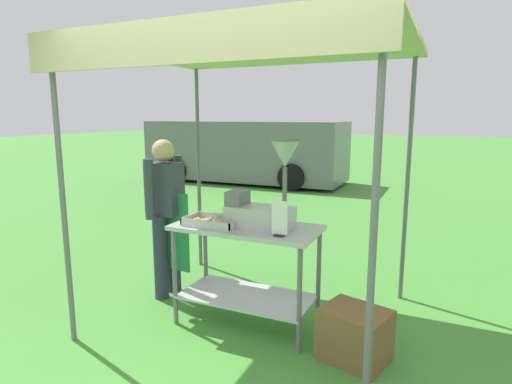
{
  "coord_description": "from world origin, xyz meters",
  "views": [
    {
      "loc": [
        1.32,
        -2.07,
        1.84
      ],
      "look_at": [
        -0.22,
        1.29,
        1.17
      ],
      "focal_mm": 29.62,
      "sensor_mm": 36.0,
      "label": 1
    }
  ],
  "objects_px": {
    "donut_tray": "(214,223)",
    "stall_canopy": "(251,56)",
    "donut_cart": "(246,253)",
    "vendor": "(166,210)",
    "menu_sign": "(280,221)",
    "van_grey": "(245,150)",
    "supply_crate": "(355,335)",
    "donut_fryer": "(265,198)"
  },
  "relations": [
    {
      "from": "stall_canopy",
      "to": "donut_cart",
      "type": "height_order",
      "value": "stall_canopy"
    },
    {
      "from": "donut_tray",
      "to": "vendor",
      "type": "height_order",
      "value": "vendor"
    },
    {
      "from": "supply_crate",
      "to": "van_grey",
      "type": "bearing_deg",
      "value": 121.3
    },
    {
      "from": "supply_crate",
      "to": "stall_canopy",
      "type": "bearing_deg",
      "value": 165.29
    },
    {
      "from": "vendor",
      "to": "menu_sign",
      "type": "bearing_deg",
      "value": -16.83
    },
    {
      "from": "stall_canopy",
      "to": "supply_crate",
      "type": "relative_size",
      "value": 4.55
    },
    {
      "from": "donut_fryer",
      "to": "stall_canopy",
      "type": "bearing_deg",
      "value": 149.85
    },
    {
      "from": "menu_sign",
      "to": "van_grey",
      "type": "height_order",
      "value": "van_grey"
    },
    {
      "from": "stall_canopy",
      "to": "donut_cart",
      "type": "distance_m",
      "value": 1.67
    },
    {
      "from": "vendor",
      "to": "stall_canopy",
      "type": "bearing_deg",
      "value": -7.6
    },
    {
      "from": "donut_fryer",
      "to": "menu_sign",
      "type": "distance_m",
      "value": 0.31
    },
    {
      "from": "donut_tray",
      "to": "donut_fryer",
      "type": "relative_size",
      "value": 0.63
    },
    {
      "from": "van_grey",
      "to": "donut_fryer",
      "type": "bearing_deg",
      "value": -62.85
    },
    {
      "from": "donut_cart",
      "to": "van_grey",
      "type": "height_order",
      "value": "van_grey"
    },
    {
      "from": "donut_cart",
      "to": "van_grey",
      "type": "relative_size",
      "value": 0.23
    },
    {
      "from": "donut_tray",
      "to": "menu_sign",
      "type": "bearing_deg",
      "value": -7.83
    },
    {
      "from": "donut_cart",
      "to": "supply_crate",
      "type": "relative_size",
      "value": 2.21
    },
    {
      "from": "donut_fryer",
      "to": "donut_cart",
      "type": "bearing_deg",
      "value": 179.03
    },
    {
      "from": "donut_tray",
      "to": "van_grey",
      "type": "xyz_separation_m",
      "value": [
        -3.43,
        7.63,
        -0.05
      ]
    },
    {
      "from": "donut_fryer",
      "to": "vendor",
      "type": "relative_size",
      "value": 0.47
    },
    {
      "from": "donut_fryer",
      "to": "menu_sign",
      "type": "height_order",
      "value": "donut_fryer"
    },
    {
      "from": "stall_canopy",
      "to": "van_grey",
      "type": "distance_m",
      "value": 8.42
    },
    {
      "from": "donut_tray",
      "to": "donut_cart",
      "type": "bearing_deg",
      "value": 20.62
    },
    {
      "from": "donut_cart",
      "to": "vendor",
      "type": "relative_size",
      "value": 0.78
    },
    {
      "from": "vendor",
      "to": "van_grey",
      "type": "height_order",
      "value": "van_grey"
    },
    {
      "from": "donut_tray",
      "to": "menu_sign",
      "type": "distance_m",
      "value": 0.66
    },
    {
      "from": "donut_cart",
      "to": "supply_crate",
      "type": "height_order",
      "value": "donut_cart"
    },
    {
      "from": "donut_fryer",
      "to": "supply_crate",
      "type": "xyz_separation_m",
      "value": [
        0.81,
        -0.16,
        -0.97
      ]
    },
    {
      "from": "donut_fryer",
      "to": "van_grey",
      "type": "height_order",
      "value": "van_grey"
    },
    {
      "from": "donut_cart",
      "to": "donut_tray",
      "type": "bearing_deg",
      "value": -159.38
    },
    {
      "from": "donut_cart",
      "to": "vendor",
      "type": "height_order",
      "value": "vendor"
    },
    {
      "from": "stall_canopy",
      "to": "menu_sign",
      "type": "bearing_deg",
      "value": -37.1
    },
    {
      "from": "menu_sign",
      "to": "vendor",
      "type": "xyz_separation_m",
      "value": [
        -1.39,
        0.42,
        -0.13
      ]
    },
    {
      "from": "donut_cart",
      "to": "menu_sign",
      "type": "bearing_deg",
      "value": -26.32
    },
    {
      "from": "donut_tray",
      "to": "supply_crate",
      "type": "bearing_deg",
      "value": -2.81
    },
    {
      "from": "donut_fryer",
      "to": "menu_sign",
      "type": "bearing_deg",
      "value": -42.23
    },
    {
      "from": "stall_canopy",
      "to": "donut_tray",
      "type": "xyz_separation_m",
      "value": [
        -0.26,
        -0.2,
        -1.39
      ]
    },
    {
      "from": "donut_tray",
      "to": "van_grey",
      "type": "distance_m",
      "value": 8.36
    },
    {
      "from": "menu_sign",
      "to": "van_grey",
      "type": "bearing_deg",
      "value": 117.78
    },
    {
      "from": "donut_fryer",
      "to": "supply_crate",
      "type": "height_order",
      "value": "donut_fryer"
    },
    {
      "from": "donut_tray",
      "to": "stall_canopy",
      "type": "bearing_deg",
      "value": 36.96
    },
    {
      "from": "donut_tray",
      "to": "menu_sign",
      "type": "height_order",
      "value": "menu_sign"
    }
  ]
}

